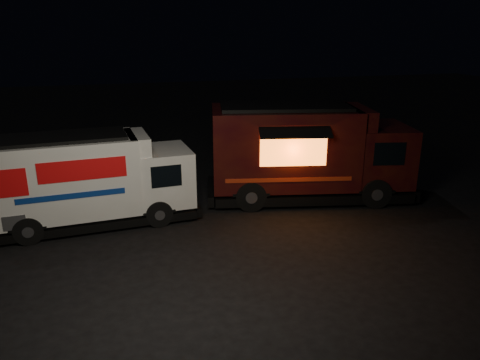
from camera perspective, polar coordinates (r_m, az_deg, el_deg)
name	(u,v)px	position (r m, az deg, el deg)	size (l,w,h in m)	color
ground	(247,239)	(13.52, 0.89, -7.24)	(80.00, 80.00, 0.00)	black
white_truck	(93,179)	(14.82, -17.44, 0.08)	(6.22, 2.12, 2.82)	silver
red_truck	(310,152)	(16.44, 8.55, 3.41)	(7.15, 2.63, 3.33)	#38120A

